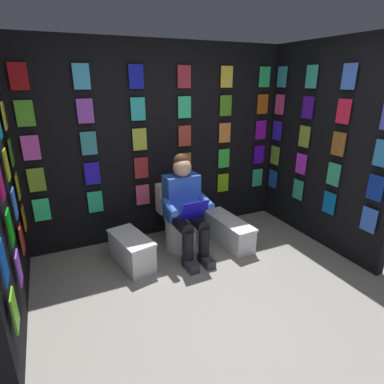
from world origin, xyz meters
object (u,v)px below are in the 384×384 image
Objects in this scene: person_reading at (186,207)px; comic_longbox_far at (132,250)px; comic_longbox_near at (228,231)px; toilet at (178,221)px.

person_reading reaches higher than comic_longbox_far.
comic_longbox_near is at bearing 179.84° from person_reading.
person_reading is 1.44× the size of comic_longbox_near.
person_reading is at bearing 165.54° from comic_longbox_far.
person_reading reaches higher than toilet.
toilet reaches higher than comic_longbox_far.
comic_longbox_near is 1.20× the size of comic_longbox_far.
comic_longbox_far reaches higher than comic_longbox_near.
comic_longbox_near is (-0.60, 0.21, -0.16)m from toilet.
comic_longbox_far is at bearing -3.89° from person_reading.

